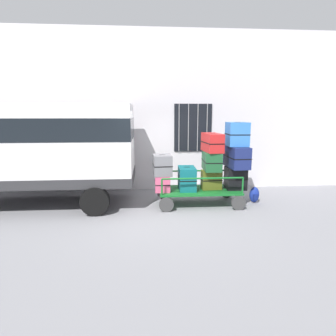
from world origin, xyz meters
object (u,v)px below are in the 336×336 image
object	(u,v)px
suitcase_midleft_bottom	(187,178)
suitcase_center_middle	(212,161)
luggage_cart	(199,192)
suitcase_center_bottom	(211,180)
suitcase_midright_middle	(237,157)
suitcase_center_top	(212,143)
suitcase_midright_top	(237,134)
van	(37,144)
suitcase_left_bottom	(162,183)
suitcase_midright_bottom	(235,178)
backpack	(254,195)
suitcase_left_middle	(162,165)

from	to	relation	value
suitcase_midleft_bottom	suitcase_center_middle	xyz separation A→B (m)	(0.66, 0.00, 0.47)
luggage_cart	suitcase_center_bottom	world-z (taller)	suitcase_center_bottom
suitcase_midleft_bottom	suitcase_midright_middle	world-z (taller)	suitcase_midright_middle
suitcase_center_top	suitcase_midright_top	distance (m)	0.70
van	suitcase_midleft_bottom	world-z (taller)	van
suitcase_left_bottom	suitcase_midright_bottom	distance (m)	1.99
van	suitcase_center_middle	xyz separation A→B (m)	(4.58, -0.24, -0.46)
suitcase_left_bottom	luggage_cart	bearing A→B (deg)	0.09
suitcase_left_bottom	suitcase_center_bottom	xyz separation A→B (m)	(1.33, 0.00, 0.06)
suitcase_midright_bottom	van	bearing A→B (deg)	177.01
suitcase_center_bottom	suitcase_center_middle	size ratio (longest dim) A/B	0.65
suitcase_center_middle	backpack	size ratio (longest dim) A/B	1.94
backpack	suitcase_midleft_bottom	bearing A→B (deg)	-179.19
van	suitcase_midright_bottom	size ratio (longest dim) A/B	8.30
luggage_cart	suitcase_center_top	bearing A→B (deg)	2.36
suitcase_center_bottom	suitcase_midright_top	xyz separation A→B (m)	(0.66, 0.03, 1.22)
van	suitcase_center_top	distance (m)	4.59
luggage_cart	backpack	world-z (taller)	backpack
suitcase_midleft_bottom	suitcase_midright_top	distance (m)	1.77
suitcase_center_top	backpack	size ratio (longest dim) A/B	2.03
suitcase_midright_middle	suitcase_midright_top	xyz separation A→B (m)	(0.00, 0.05, 0.60)
suitcase_left_bottom	suitcase_left_middle	bearing A→B (deg)	-90.00
suitcase_center_bottom	suitcase_midright_bottom	bearing A→B (deg)	-0.21
van	backpack	bearing A→B (deg)	-2.16
suitcase_left_middle	suitcase_midleft_bottom	bearing A→B (deg)	2.29
suitcase_left_bottom	suitcase_midleft_bottom	xyz separation A→B (m)	(0.66, 0.03, 0.10)
suitcase_center_bottom	suitcase_center_top	bearing A→B (deg)	90.00
luggage_cart	suitcase_midright_middle	distance (m)	1.38
luggage_cart	suitcase_midright_top	xyz separation A→B (m)	(0.99, 0.03, 1.56)
suitcase_midright_top	backpack	bearing A→B (deg)	2.56
suitcase_left_bottom	suitcase_midright_top	bearing A→B (deg)	0.77
suitcase_midright_middle	backpack	size ratio (longest dim) A/B	2.16
luggage_cart	suitcase_center_middle	xyz separation A→B (m)	(0.33, 0.03, 0.85)
van	backpack	xyz separation A→B (m)	(5.82, -0.22, -1.43)
suitcase_midright_middle	van	bearing A→B (deg)	176.75
suitcase_midright_middle	suitcase_midright_top	bearing A→B (deg)	90.00
suitcase_left_middle	suitcase_center_top	xyz separation A→B (m)	(1.33, 0.02, 0.58)
suitcase_left_bottom	suitcase_midleft_bottom	distance (m)	0.67
suitcase_midleft_bottom	suitcase_midright_top	world-z (taller)	suitcase_midright_top
suitcase_midleft_bottom	suitcase_center_top	world-z (taller)	suitcase_center_top
van	suitcase_center_middle	distance (m)	4.61
suitcase_midleft_bottom	suitcase_midright_bottom	xyz separation A→B (m)	(1.33, -0.03, -0.01)
suitcase_left_middle	suitcase_midright_bottom	bearing A→B (deg)	-0.04
suitcase_center_middle	suitcase_midright_top	size ratio (longest dim) A/B	1.27
suitcase_midright_top	backpack	world-z (taller)	suitcase_midright_top
suitcase_left_middle	suitcase_midright_middle	distance (m)	2.00
van	suitcase_left_middle	xyz separation A→B (m)	(3.26, -0.27, -0.55)
suitcase_left_middle	suitcase_midright_bottom	world-z (taller)	suitcase_left_middle
suitcase_left_bottom	suitcase_midright_middle	world-z (taller)	suitcase_midright_middle
suitcase_midright_top	suitcase_midleft_bottom	bearing A→B (deg)	-179.95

